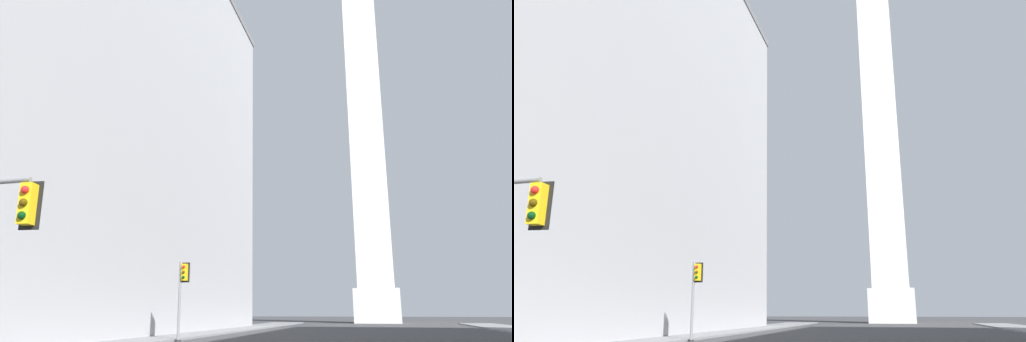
# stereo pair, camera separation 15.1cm
# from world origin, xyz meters

# --- Properties ---
(sidewalk_left) EXTENTS (5.00, 105.66, 0.15)m
(sidewalk_left) POSITION_xyz_m (-14.57, 31.70, 0.07)
(sidewalk_left) COLOR slate
(sidewalk_left) RESTS_ON ground_plane
(building_left) EXTENTS (22.54, 59.25, 40.90)m
(building_left) POSITION_xyz_m (-26.47, 33.64, 20.46)
(building_left) COLOR #9E9EA0
(building_left) RESTS_ON ground_plane
(obelisk) EXTENTS (7.53, 7.53, 70.06)m
(obelisk) POSITION_xyz_m (0.00, 88.05, 33.65)
(obelisk) COLOR silver
(obelisk) RESTS_ON ground_plane
(traffic_light_mid_left) EXTENTS (0.79, 0.51, 5.11)m
(traffic_light_mid_left) POSITION_xyz_m (-11.72, 30.40, 3.38)
(traffic_light_mid_left) COLOR slate
(traffic_light_mid_left) RESTS_ON ground_plane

